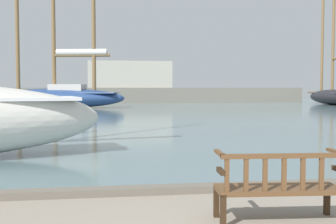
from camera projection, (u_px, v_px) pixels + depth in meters
name	position (u px, v px, depth m)	size (l,w,h in m)	color
harbor_water	(121.00, 104.00, 46.71)	(100.00, 80.00, 0.08)	slate
quay_edge_kerb	(203.00, 188.00, 7.04)	(40.00, 0.30, 0.12)	#675F54
park_bench	(279.00, 186.00, 5.42)	(1.63, 0.64, 0.92)	#322113
sailboat_outer_port	(333.00, 94.00, 43.99)	(4.09, 12.20, 15.26)	black
sailboat_far_starboard	(59.00, 94.00, 35.92)	(12.00, 5.79, 12.89)	navy
far_breakwater	(123.00, 91.00, 49.09)	(43.88, 2.40, 4.94)	slate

